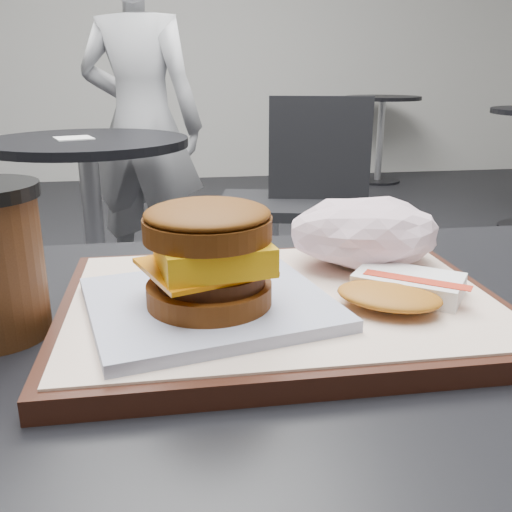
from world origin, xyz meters
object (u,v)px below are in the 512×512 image
(neighbor_table, at_px, (91,195))
(hash_brown, at_px, (400,289))
(patron, at_px, (142,125))
(crumpled_wrapper, at_px, (365,232))
(neighbor_chair, at_px, (288,192))
(breakfast_sandwich, at_px, (209,267))
(serving_tray, at_px, (281,305))

(neighbor_table, bearing_deg, hash_brown, -74.05)
(hash_brown, xyz_separation_m, patron, (-0.29, 2.14, -0.06))
(crumpled_wrapper, bearing_deg, patron, 98.23)
(neighbor_table, bearing_deg, patron, 71.40)
(crumpled_wrapper, relative_size, neighbor_chair, 0.17)
(patron, bearing_deg, hash_brown, 119.44)
(breakfast_sandwich, distance_m, neighbor_chair, 1.85)
(breakfast_sandwich, relative_size, patron, 0.15)
(neighbor_chair, height_order, patron, patron)
(hash_brown, bearing_deg, neighbor_table, 105.95)
(neighbor_table, bearing_deg, neighbor_chair, 10.20)
(neighbor_table, bearing_deg, breakfast_sandwich, -79.44)
(breakfast_sandwich, xyz_separation_m, crumpled_wrapper, (0.16, 0.10, -0.01))
(neighbor_table, xyz_separation_m, patron, (0.17, 0.51, 0.19))
(crumpled_wrapper, distance_m, patron, 2.06)
(breakfast_sandwich, height_order, neighbor_table, breakfast_sandwich)
(serving_tray, xyz_separation_m, neighbor_table, (-0.37, 1.60, -0.23))
(crumpled_wrapper, xyz_separation_m, patron, (-0.30, 2.04, -0.08))
(serving_tray, height_order, hash_brown, hash_brown)
(neighbor_chair, xyz_separation_m, patron, (-0.57, 0.38, 0.23))
(neighbor_chair, bearing_deg, neighbor_table, -169.80)
(serving_tray, relative_size, breakfast_sandwich, 1.71)
(neighbor_table, xyz_separation_m, neighbor_chair, (0.75, 0.13, -0.04))
(serving_tray, relative_size, neighbor_table, 0.51)
(neighbor_table, height_order, neighbor_chair, neighbor_chair)
(breakfast_sandwich, height_order, hash_brown, breakfast_sandwich)
(hash_brown, height_order, neighbor_chair, neighbor_chair)
(crumpled_wrapper, relative_size, patron, 0.10)
(breakfast_sandwich, bearing_deg, patron, 93.53)
(neighbor_chair, bearing_deg, serving_tray, -102.25)
(crumpled_wrapper, xyz_separation_m, neighbor_chair, (0.28, 1.67, -0.31))
(serving_tray, relative_size, hash_brown, 2.80)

